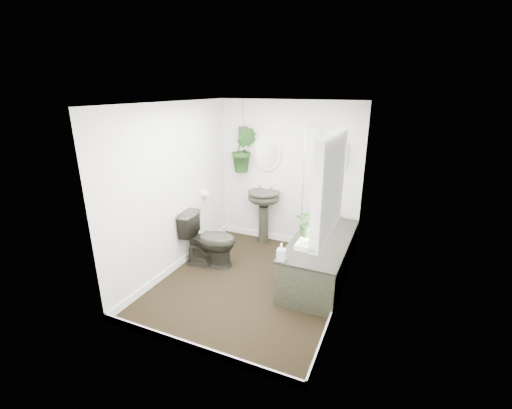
% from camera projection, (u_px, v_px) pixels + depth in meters
% --- Properties ---
extents(floor, '(2.30, 2.80, 0.02)m').
position_uv_depth(floor, '(251.00, 283.00, 4.58)').
color(floor, black).
rests_on(floor, ground).
extents(ceiling, '(2.30, 2.80, 0.02)m').
position_uv_depth(ceiling, '(251.00, 102.00, 3.82)').
color(ceiling, white).
rests_on(ceiling, ground).
extents(wall_back, '(2.30, 0.02, 2.30)m').
position_uv_depth(wall_back, '(288.00, 175.00, 5.42)').
color(wall_back, white).
rests_on(wall_back, ground).
extents(wall_front, '(2.30, 0.02, 2.30)m').
position_uv_depth(wall_front, '(184.00, 247.00, 2.98)').
color(wall_front, white).
rests_on(wall_front, ground).
extents(wall_left, '(0.02, 2.80, 2.30)m').
position_uv_depth(wall_left, '(174.00, 190.00, 4.64)').
color(wall_left, white).
rests_on(wall_left, ground).
extents(wall_right, '(0.02, 2.80, 2.30)m').
position_uv_depth(wall_right, '(347.00, 214.00, 3.76)').
color(wall_right, white).
rests_on(wall_right, ground).
extents(skirting, '(2.30, 2.80, 0.10)m').
position_uv_depth(skirting, '(251.00, 279.00, 4.56)').
color(skirting, white).
rests_on(skirting, floor).
extents(bathtub, '(0.72, 1.72, 0.58)m').
position_uv_depth(bathtub, '(321.00, 258.00, 4.61)').
color(bathtub, black).
rests_on(bathtub, floor).
extents(bath_screen, '(0.04, 0.72, 1.40)m').
position_uv_depth(bath_screen, '(310.00, 176.00, 4.84)').
color(bath_screen, silver).
rests_on(bath_screen, bathtub).
extents(shower_box, '(0.20, 0.10, 0.35)m').
position_uv_depth(shower_box, '(340.00, 154.00, 4.93)').
color(shower_box, white).
rests_on(shower_box, wall_back).
extents(oval_mirror, '(0.46, 0.03, 0.62)m').
position_uv_depth(oval_mirror, '(267.00, 152.00, 5.40)').
color(oval_mirror, beige).
rests_on(oval_mirror, wall_back).
extents(wall_sconce, '(0.04, 0.04, 0.22)m').
position_uv_depth(wall_sconce, '(244.00, 156.00, 5.58)').
color(wall_sconce, black).
rests_on(wall_sconce, wall_back).
extents(toilet_roll_holder, '(0.11, 0.11, 0.11)m').
position_uv_depth(toilet_roll_holder, '(206.00, 194.00, 5.31)').
color(toilet_roll_holder, white).
rests_on(toilet_roll_holder, wall_left).
extents(window_recess, '(0.08, 1.00, 0.90)m').
position_uv_depth(window_recess, '(330.00, 185.00, 3.02)').
color(window_recess, white).
rests_on(window_recess, wall_right).
extents(window_sill, '(0.18, 1.00, 0.04)m').
position_uv_depth(window_sill, '(319.00, 228.00, 3.18)').
color(window_sill, white).
rests_on(window_sill, wall_right).
extents(window_blinds, '(0.01, 0.86, 0.76)m').
position_uv_depth(window_blinds, '(325.00, 185.00, 3.03)').
color(window_blinds, white).
rests_on(window_blinds, wall_right).
extents(toilet, '(0.83, 0.55, 0.79)m').
position_uv_depth(toilet, '(209.00, 239.00, 4.92)').
color(toilet, black).
rests_on(toilet, floor).
extents(pedestal_sink, '(0.56, 0.49, 0.89)m').
position_uv_depth(pedestal_sink, '(264.00, 217.00, 5.63)').
color(pedestal_sink, black).
rests_on(pedestal_sink, floor).
extents(sill_plant, '(0.26, 0.23, 0.25)m').
position_uv_depth(sill_plant, '(309.00, 222.00, 2.93)').
color(sill_plant, black).
rests_on(sill_plant, window_sill).
extents(hanging_plant, '(0.46, 0.40, 0.72)m').
position_uv_depth(hanging_plant, '(244.00, 150.00, 5.43)').
color(hanging_plant, black).
rests_on(hanging_plant, ceiling).
extents(soap_bottle, '(0.10, 0.10, 0.21)m').
position_uv_depth(soap_bottle, '(281.00, 252.00, 3.91)').
color(soap_bottle, black).
rests_on(soap_bottle, bathtub).
extents(hanging_pot, '(0.16, 0.16, 0.12)m').
position_uv_depth(hanging_pot, '(243.00, 131.00, 5.33)').
color(hanging_pot, '#2F2A20').
rests_on(hanging_pot, ceiling).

